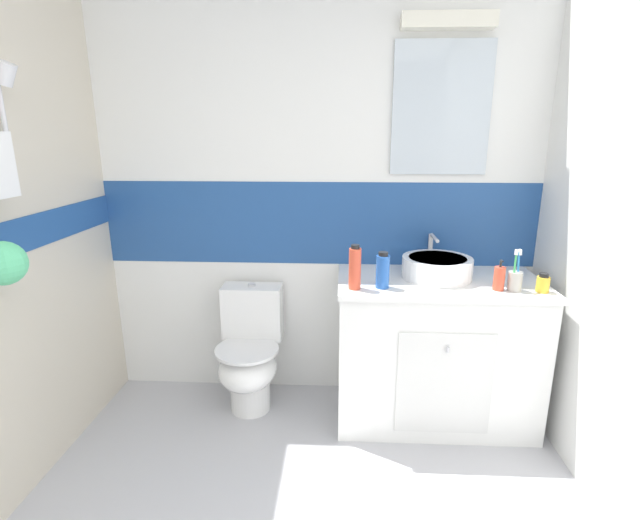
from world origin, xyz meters
name	(u,v)px	position (x,y,z in m)	size (l,w,h in m)	color
wall_back_tiled	(320,196)	(0.01, 2.45, 1.26)	(3.20, 0.20, 2.50)	white
vanity_cabinet	(435,349)	(0.69, 2.11, 0.43)	(1.12, 0.60, 0.85)	white
sink_basin	(437,267)	(0.68, 2.15, 0.91)	(0.39, 0.43, 0.21)	white
toilet	(250,354)	(-0.40, 2.15, 0.35)	(0.37, 0.50, 0.75)	white
toothbrush_cup	(515,280)	(1.03, 1.94, 0.91)	(0.07, 0.07, 0.22)	#B2ADA3
soap_dispenser	(499,278)	(0.95, 1.95, 0.91)	(0.06, 0.06, 0.16)	#D84C33
hair_gel_jar	(543,283)	(1.17, 1.93, 0.89)	(0.06, 0.06, 0.10)	yellow
shampoo_bottle_tall	(355,268)	(0.21, 1.93, 0.96)	(0.06, 0.06, 0.23)	#D84C33
mouthwash_bottle	(383,271)	(0.36, 1.96, 0.94)	(0.07, 0.07, 0.19)	#2659B2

